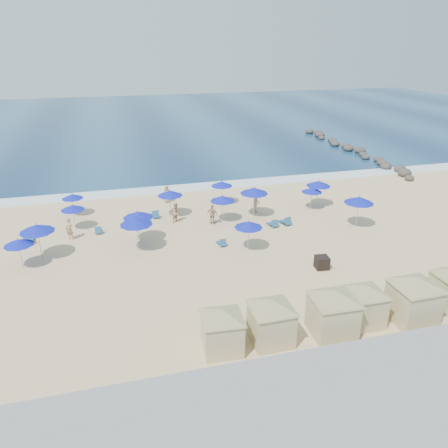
# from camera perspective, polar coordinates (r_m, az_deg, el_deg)

# --- Properties ---
(ground) EXTENTS (160.00, 160.00, 0.00)m
(ground) POSITION_cam_1_polar(r_m,az_deg,el_deg) (30.89, 0.72, -4.14)
(ground) COLOR #DCBC8B
(ground) RESTS_ON ground
(ocean) EXTENTS (160.00, 80.00, 0.06)m
(ocean) POSITION_cam_1_polar(r_m,az_deg,el_deg) (82.98, -9.75, 13.04)
(ocean) COLOR navy
(ocean) RESTS_ON ground
(surf_line) EXTENTS (160.00, 2.50, 0.08)m
(surf_line) POSITION_cam_1_polar(r_m,az_deg,el_deg) (44.86, -4.59, 4.74)
(surf_line) COLOR white
(surf_line) RESTS_ON ground
(seawall) EXTENTS (160.00, 6.10, 1.22)m
(seawall) POSITION_cam_1_polar(r_m,az_deg,el_deg) (20.13, 11.70, -19.66)
(seawall) COLOR gray
(seawall) RESTS_ON ground
(rock_jetty) EXTENTS (2.56, 26.66, 0.96)m
(rock_jetty) POSITION_cam_1_polar(r_m,az_deg,el_deg) (61.74, 16.42, 9.32)
(rock_jetty) COLOR #302A28
(rock_jetty) RESTS_ON ground
(trash_bin) EXTENTS (0.92, 0.92, 0.84)m
(trash_bin) POSITION_cam_1_polar(r_m,az_deg,el_deg) (29.81, 12.67, -4.92)
(trash_bin) COLOR black
(trash_bin) RESTS_ON ground
(cabana_0) EXTENTS (4.06, 4.06, 2.55)m
(cabana_0) POSITION_cam_1_polar(r_m,az_deg,el_deg) (21.54, -0.25, -13.01)
(cabana_0) COLOR #C5B687
(cabana_0) RESTS_ON ground
(cabana_1) EXTENTS (4.29, 4.29, 2.69)m
(cabana_1) POSITION_cam_1_polar(r_m,az_deg,el_deg) (22.15, 6.22, -11.77)
(cabana_1) COLOR #C5B687
(cabana_1) RESTS_ON ground
(cabana_2) EXTENTS (4.57, 4.57, 2.87)m
(cabana_2) POSITION_cam_1_polar(r_m,az_deg,el_deg) (23.13, 14.11, -10.44)
(cabana_2) COLOR #C5B687
(cabana_2) RESTS_ON ground
(cabana_3) EXTENTS (4.10, 4.10, 2.57)m
(cabana_3) POSITION_cam_1_polar(r_m,az_deg,el_deg) (24.49, 17.88, -9.34)
(cabana_3) COLOR #C5B687
(cabana_3) RESTS_ON ground
(cabana_4) EXTENTS (4.70, 4.70, 2.95)m
(cabana_4) POSITION_cam_1_polar(r_m,az_deg,el_deg) (25.51, 23.64, -8.31)
(cabana_4) COLOR #C5B687
(cabana_4) RESTS_ON ground
(umbrella_0) EXTENTS (1.88, 1.88, 2.14)m
(umbrella_0) POSITION_cam_1_polar(r_m,az_deg,el_deg) (36.39, -19.18, 2.05)
(umbrella_0) COLOR #A5A8AD
(umbrella_0) RESTS_ON ground
(umbrella_1) EXTENTS (1.91, 1.91, 2.17)m
(umbrella_1) POSITION_cam_1_polar(r_m,az_deg,el_deg) (31.48, -25.28, -2.17)
(umbrella_1) COLOR #A5A8AD
(umbrella_1) RESTS_ON ground
(umbrella_2) EXTENTS (1.80, 1.80, 2.05)m
(umbrella_2) POSITION_cam_1_polar(r_m,az_deg,el_deg) (39.25, -19.20, 3.44)
(umbrella_2) COLOR #A5A8AD
(umbrella_2) RESTS_ON ground
(umbrella_3) EXTENTS (2.34, 2.34, 2.66)m
(umbrella_3) POSITION_cam_1_polar(r_m,az_deg,el_deg) (31.24, -11.41, 0.37)
(umbrella_3) COLOR #A5A8AD
(umbrella_3) RESTS_ON ground
(umbrella_4) EXTENTS (2.13, 2.13, 2.43)m
(umbrella_4) POSITION_cam_1_polar(r_m,az_deg,el_deg) (37.15, -7.06, 4.03)
(umbrella_4) COLOR #A5A8AD
(umbrella_4) RESTS_ON ground
(umbrella_5) EXTENTS (2.24, 2.24, 2.55)m
(umbrella_5) POSITION_cam_1_polar(r_m,az_deg,el_deg) (32.64, -11.18, 1.21)
(umbrella_5) COLOR #A5A8AD
(umbrella_5) RESTS_ON ground
(umbrella_6) EXTENTS (2.04, 2.04, 2.32)m
(umbrella_6) POSITION_cam_1_polar(r_m,az_deg,el_deg) (30.87, 3.22, -0.07)
(umbrella_6) COLOR #A5A8AD
(umbrella_6) RESTS_ON ground
(umbrella_7) EXTENTS (2.38, 2.38, 2.71)m
(umbrella_7) POSITION_cam_1_polar(r_m,az_deg,el_deg) (36.81, 3.96, 4.38)
(umbrella_7) COLOR #A5A8AD
(umbrella_7) RESTS_ON ground
(umbrella_8) EXTENTS (2.07, 2.07, 2.36)m
(umbrella_8) POSITION_cam_1_polar(r_m,az_deg,el_deg) (35.80, -0.18, 3.36)
(umbrella_8) COLOR #A5A8AD
(umbrella_8) RESTS_ON ground
(umbrella_9) EXTENTS (1.99, 1.99, 2.26)m
(umbrella_9) POSITION_cam_1_polar(r_m,az_deg,el_deg) (39.76, -0.29, 5.29)
(umbrella_9) COLOR #A5A8AD
(umbrella_9) RESTS_ON ground
(umbrella_10) EXTENTS (2.19, 2.19, 2.50)m
(umbrella_10) POSITION_cam_1_polar(r_m,az_deg,el_deg) (40.07, 12.25, 5.20)
(umbrella_10) COLOR #A5A8AD
(umbrella_10) RESTS_ON ground
(umbrella_11) EXTENTS (2.36, 2.36, 2.69)m
(umbrella_11) POSITION_cam_1_polar(r_m,az_deg,el_deg) (36.24, 17.23, 3.02)
(umbrella_11) COLOR #A5A8AD
(umbrella_11) RESTS_ON ground
(umbrella_12) EXTENTS (1.83, 1.83, 2.08)m
(umbrella_12) POSITION_cam_1_polar(r_m,az_deg,el_deg) (39.35, 11.42, 4.38)
(umbrella_12) COLOR #A5A8AD
(umbrella_12) RESTS_ON ground
(umbrella_13) EXTENTS (2.35, 2.35, 2.67)m
(umbrella_13) POSITION_cam_1_polar(r_m,az_deg,el_deg) (32.08, -23.26, -0.51)
(umbrella_13) COLOR #A5A8AD
(umbrella_13) RESTS_ON ground
(beach_chair_0) EXTENTS (0.69, 1.37, 0.73)m
(beach_chair_0) POSITION_cam_1_polar(r_m,az_deg,el_deg) (35.68, -24.16, -1.96)
(beach_chair_0) COLOR #21517B
(beach_chair_0) RESTS_ON ground
(beach_chair_1) EXTENTS (0.52, 1.16, 0.64)m
(beach_chair_1) POSITION_cam_1_polar(r_m,az_deg,el_deg) (35.70, -16.08, -0.80)
(beach_chair_1) COLOR #21517B
(beach_chair_1) RESTS_ON ground
(beach_chair_2) EXTENTS (0.62, 1.33, 0.72)m
(beach_chair_2) POSITION_cam_1_polar(r_m,az_deg,el_deg) (37.76, -8.99, 1.23)
(beach_chair_2) COLOR #21517B
(beach_chair_2) RESTS_ON ground
(beach_chair_3) EXTENTS (0.62, 1.17, 0.61)m
(beach_chair_3) POSITION_cam_1_polar(r_m,az_deg,el_deg) (32.29, -0.32, -2.45)
(beach_chair_3) COLOR #21517B
(beach_chair_3) RESTS_ON ground
(beach_chair_4) EXTENTS (0.74, 1.31, 0.68)m
(beach_chair_4) POSITION_cam_1_polar(r_m,az_deg,el_deg) (35.71, 6.42, 0.05)
(beach_chair_4) COLOR #21517B
(beach_chair_4) RESTS_ON ground
(beach_chair_5) EXTENTS (0.88, 1.44, 0.74)m
(beach_chair_5) POSITION_cam_1_polar(r_m,az_deg,el_deg) (36.23, 8.03, 0.34)
(beach_chair_5) COLOR #21517B
(beach_chair_5) RESTS_ON ground
(beachgoer_0) EXTENTS (0.77, 0.74, 1.78)m
(beachgoer_0) POSITION_cam_1_polar(r_m,az_deg,el_deg) (34.93, -19.54, -0.59)
(beachgoer_0) COLOR tan
(beachgoer_0) RESTS_ON ground
(beachgoer_1) EXTENTS (1.03, 0.99, 1.68)m
(beachgoer_1) POSITION_cam_1_polar(r_m,az_deg,el_deg) (36.31, -6.23, 1.49)
(beachgoer_1) COLOR tan
(beachgoer_1) RESTS_ON ground
(beachgoer_2) EXTENTS (1.01, 0.98, 1.70)m
(beachgoer_2) POSITION_cam_1_polar(r_m,az_deg,el_deg) (35.70, -1.51, 1.25)
(beachgoer_2) COLOR tan
(beachgoer_2) RESTS_ON ground
(beachgoer_3) EXTENTS (1.28, 1.34, 1.83)m
(beachgoer_3) POSITION_cam_1_polar(r_m,az_deg,el_deg) (38.24, 4.26, 2.82)
(beachgoer_3) COLOR tan
(beachgoer_3) RESTS_ON ground
(beachgoer_4) EXTENTS (0.84, 0.58, 1.64)m
(beachgoer_4) POSITION_cam_1_polar(r_m,az_deg,el_deg) (40.94, -7.48, 3.93)
(beachgoer_4) COLOR tan
(beachgoer_4) RESTS_ON ground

